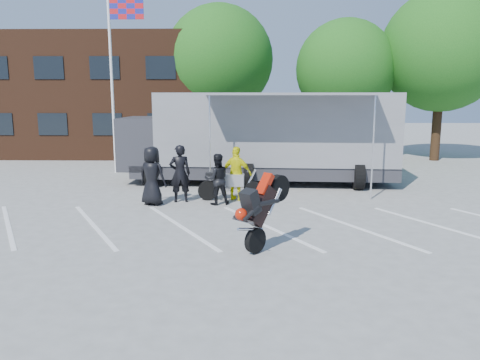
{
  "coord_description": "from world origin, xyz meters",
  "views": [
    {
      "loc": [
        -0.32,
        -11.43,
        3.56
      ],
      "look_at": [
        -0.55,
        0.99,
        1.3
      ],
      "focal_mm": 35.0,
      "sensor_mm": 36.0,
      "label": 1
    }
  ],
  "objects_px": {
    "spectator_leather_b": "(180,174)",
    "flagpole": "(117,61)",
    "tree_mid": "(345,70)",
    "transporter_truck": "(263,183)",
    "tree_right": "(442,51)",
    "stunt_bike_rider": "(273,247)",
    "spectator_hivis": "(237,174)",
    "spectator_leather_a": "(152,176)",
    "parked_motorcycle": "(231,200)",
    "tree_left": "(219,59)",
    "spectator_leather_c": "(217,179)"
  },
  "relations": [
    {
      "from": "flagpole",
      "to": "tree_right",
      "type": "height_order",
      "value": "tree_right"
    },
    {
      "from": "flagpole",
      "to": "tree_right",
      "type": "relative_size",
      "value": 0.88
    },
    {
      "from": "transporter_truck",
      "to": "spectator_leather_c",
      "type": "relative_size",
      "value": 6.81
    },
    {
      "from": "tree_mid",
      "to": "stunt_bike_rider",
      "type": "height_order",
      "value": "tree_mid"
    },
    {
      "from": "stunt_bike_rider",
      "to": "spectator_leather_c",
      "type": "bearing_deg",
      "value": 152.81
    },
    {
      "from": "tree_mid",
      "to": "transporter_truck",
      "type": "height_order",
      "value": "tree_mid"
    },
    {
      "from": "parked_motorcycle",
      "to": "stunt_bike_rider",
      "type": "xyz_separation_m",
      "value": [
        1.21,
        -4.97,
        0.0
      ]
    },
    {
      "from": "spectator_leather_a",
      "to": "spectator_leather_c",
      "type": "xyz_separation_m",
      "value": [
        2.11,
        0.1,
        -0.12
      ]
    },
    {
      "from": "flagpole",
      "to": "parked_motorcycle",
      "type": "xyz_separation_m",
      "value": [
        5.32,
        -5.79,
        -5.05
      ]
    },
    {
      "from": "tree_mid",
      "to": "tree_right",
      "type": "relative_size",
      "value": 0.84
    },
    {
      "from": "flagpole",
      "to": "transporter_truck",
      "type": "bearing_deg",
      "value": -21.23
    },
    {
      "from": "tree_mid",
      "to": "spectator_leather_a",
      "type": "distance_m",
      "value": 14.79
    },
    {
      "from": "stunt_bike_rider",
      "to": "spectator_leather_a",
      "type": "distance_m",
      "value": 5.78
    },
    {
      "from": "spectator_leather_b",
      "to": "flagpole",
      "type": "bearing_deg",
      "value": -70.28
    },
    {
      "from": "tree_right",
      "to": "stunt_bike_rider",
      "type": "xyz_separation_m",
      "value": [
        -9.72,
        -15.26,
        -5.88
      ]
    },
    {
      "from": "spectator_leather_c",
      "to": "spectator_leather_a",
      "type": "bearing_deg",
      "value": -12.55
    },
    {
      "from": "tree_right",
      "to": "spectator_leather_a",
      "type": "height_order",
      "value": "tree_right"
    },
    {
      "from": "tree_mid",
      "to": "tree_right",
      "type": "xyz_separation_m",
      "value": [
        5.0,
        -0.5,
        0.93
      ]
    },
    {
      "from": "flagpole",
      "to": "tree_left",
      "type": "bearing_deg",
      "value": 54.72
    },
    {
      "from": "tree_right",
      "to": "spectator_leather_a",
      "type": "xyz_separation_m",
      "value": [
        -13.46,
        -10.96,
        -4.91
      ]
    },
    {
      "from": "spectator_leather_a",
      "to": "parked_motorcycle",
      "type": "bearing_deg",
      "value": -144.19
    },
    {
      "from": "tree_right",
      "to": "spectator_hivis",
      "type": "height_order",
      "value": "tree_right"
    },
    {
      "from": "tree_mid",
      "to": "transporter_truck",
      "type": "relative_size",
      "value": 0.67
    },
    {
      "from": "tree_mid",
      "to": "spectator_leather_b",
      "type": "distance_m",
      "value": 13.97
    },
    {
      "from": "stunt_bike_rider",
      "to": "spectator_leather_c",
      "type": "xyz_separation_m",
      "value": [
        -1.63,
        4.4,
        0.84
      ]
    },
    {
      "from": "transporter_truck",
      "to": "spectator_leather_a",
      "type": "bearing_deg",
      "value": -130.42
    },
    {
      "from": "tree_right",
      "to": "spectator_hivis",
      "type": "bearing_deg",
      "value": -136.39
    },
    {
      "from": "spectator_leather_b",
      "to": "spectator_leather_c",
      "type": "xyz_separation_m",
      "value": [
        1.27,
        -0.34,
        -0.13
      ]
    },
    {
      "from": "stunt_bike_rider",
      "to": "spectator_leather_a",
      "type": "relative_size",
      "value": 1.01
    },
    {
      "from": "spectator_hivis",
      "to": "spectator_leather_b",
      "type": "bearing_deg",
      "value": 31.62
    },
    {
      "from": "spectator_leather_a",
      "to": "spectator_leather_c",
      "type": "relative_size",
      "value": 1.14
    },
    {
      "from": "tree_left",
      "to": "parked_motorcycle",
      "type": "height_order",
      "value": "tree_left"
    },
    {
      "from": "tree_right",
      "to": "spectator_hivis",
      "type": "xyz_separation_m",
      "value": [
        -10.72,
        -10.21,
        -4.95
      ]
    },
    {
      "from": "tree_left",
      "to": "spectator_leather_b",
      "type": "distance_m",
      "value": 12.88
    },
    {
      "from": "spectator_leather_b",
      "to": "tree_left",
      "type": "bearing_deg",
      "value": -104.3
    },
    {
      "from": "tree_mid",
      "to": "transporter_truck",
      "type": "bearing_deg",
      "value": -122.02
    },
    {
      "from": "spectator_leather_a",
      "to": "spectator_leather_c",
      "type": "distance_m",
      "value": 2.12
    },
    {
      "from": "transporter_truck",
      "to": "stunt_bike_rider",
      "type": "height_order",
      "value": "transporter_truck"
    },
    {
      "from": "flagpole",
      "to": "spectator_leather_c",
      "type": "height_order",
      "value": "flagpole"
    },
    {
      "from": "spectator_leather_c",
      "to": "spectator_hivis",
      "type": "xyz_separation_m",
      "value": [
        0.63,
        0.65,
        0.08
      ]
    },
    {
      "from": "spectator_leather_a",
      "to": "spectator_hivis",
      "type": "distance_m",
      "value": 2.84
    },
    {
      "from": "flagpole",
      "to": "spectator_leather_c",
      "type": "distance_m",
      "value": 9.06
    },
    {
      "from": "tree_mid",
      "to": "parked_motorcycle",
      "type": "xyz_separation_m",
      "value": [
        -5.93,
        -10.79,
        -4.94
      ]
    },
    {
      "from": "flagpole",
      "to": "tree_mid",
      "type": "xyz_separation_m",
      "value": [
        11.24,
        5.0,
        -0.11
      ]
    },
    {
      "from": "transporter_truck",
      "to": "parked_motorcycle",
      "type": "bearing_deg",
      "value": -107.18
    },
    {
      "from": "parked_motorcycle",
      "to": "spectator_hivis",
      "type": "bearing_deg",
      "value": -66.34
    },
    {
      "from": "transporter_truck",
      "to": "spectator_leather_c",
      "type": "xyz_separation_m",
      "value": [
        -1.64,
        -3.83,
        0.84
      ]
    },
    {
      "from": "tree_left",
      "to": "parked_motorcycle",
      "type": "bearing_deg",
      "value": -84.81
    },
    {
      "from": "tree_left",
      "to": "spectator_leather_b",
      "type": "bearing_deg",
      "value": -92.93
    },
    {
      "from": "tree_left",
      "to": "spectator_leather_c",
      "type": "distance_m",
      "value": 13.25
    }
  ]
}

